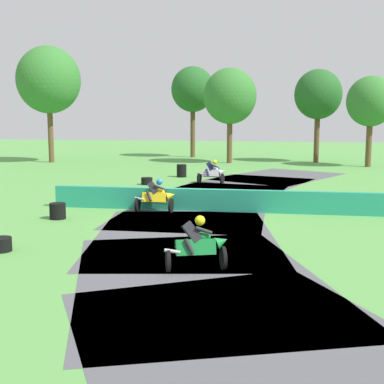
# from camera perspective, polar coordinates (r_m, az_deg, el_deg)

# --- Properties ---
(ground_plane) EXTENTS (120.00, 120.00, 0.00)m
(ground_plane) POSITION_cam_1_polar(r_m,az_deg,el_deg) (21.58, 0.36, -2.02)
(ground_plane) COLOR #569947
(track_asphalt) EXTENTS (11.28, 36.25, 0.01)m
(track_asphalt) POSITION_cam_1_polar(r_m,az_deg,el_deg) (21.40, 4.27, -2.12)
(track_asphalt) COLOR #515156
(track_asphalt) RESTS_ON ground
(safety_barrier) EXTENTS (22.96, 0.73, 0.90)m
(safety_barrier) POSITION_cam_1_polar(r_m,az_deg,el_deg) (21.34, 15.04, -1.19)
(safety_barrier) COLOR #239375
(safety_barrier) RESTS_ON ground
(motorcycle_lead_white) EXTENTS (1.72, 1.03, 1.43)m
(motorcycle_lead_white) POSITION_cam_1_polar(r_m,az_deg,el_deg) (30.31, 2.24, 2.16)
(motorcycle_lead_white) COLOR black
(motorcycle_lead_white) RESTS_ON ground
(motorcycle_chase_yellow) EXTENTS (1.69, 0.88, 1.42)m
(motorcycle_chase_yellow) POSITION_cam_1_polar(r_m,az_deg,el_deg) (21.26, -3.86, -0.46)
(motorcycle_chase_yellow) COLOR black
(motorcycle_chase_yellow) RESTS_ON ground
(motorcycle_trailing_green) EXTENTS (1.68, 1.17, 1.43)m
(motorcycle_trailing_green) POSITION_cam_1_polar(r_m,az_deg,el_deg) (13.26, 0.69, -5.70)
(motorcycle_trailing_green) COLOR black
(motorcycle_trailing_green) RESTS_ON ground
(tire_stack_near) EXTENTS (0.62, 0.62, 0.80)m
(tire_stack_near) POSITION_cam_1_polar(r_m,az_deg,el_deg) (33.38, -1.14, 2.32)
(tire_stack_near) COLOR black
(tire_stack_near) RESTS_ON ground
(tire_stack_mid_a) EXTENTS (0.64, 0.64, 0.40)m
(tire_stack_mid_a) POSITION_cam_1_polar(r_m,az_deg,el_deg) (29.80, -4.92, 1.19)
(tire_stack_mid_a) COLOR black
(tire_stack_mid_a) RESTS_ON ground
(tire_stack_mid_b) EXTENTS (0.69, 0.69, 0.60)m
(tire_stack_mid_b) POSITION_cam_1_polar(r_m,az_deg,el_deg) (24.55, -10.21, -0.19)
(tire_stack_mid_b) COLOR black
(tire_stack_mid_b) RESTS_ON ground
(tire_stack_far) EXTENTS (0.60, 0.60, 0.60)m
(tire_stack_far) POSITION_cam_1_polar(r_m,az_deg,el_deg) (20.41, -14.36, -2.01)
(tire_stack_far) COLOR black
(tire_stack_far) RESTS_ON ground
(tire_stack_extra_a) EXTENTS (0.61, 0.61, 0.40)m
(tire_stack_extra_a) POSITION_cam_1_polar(r_m,az_deg,el_deg) (16.07, -20.01, -5.36)
(tire_stack_extra_a) COLOR black
(tire_stack_extra_a) RESTS_ON ground
(tree_far_left) EXTENTS (5.22, 5.22, 9.52)m
(tree_far_left) POSITION_cam_1_polar(r_m,az_deg,el_deg) (45.62, -15.28, 11.61)
(tree_far_left) COLOR brown
(tree_far_left) RESTS_ON ground
(tree_far_right) EXTENTS (4.31, 4.31, 7.71)m
(tree_far_right) POSITION_cam_1_polar(r_m,az_deg,el_deg) (43.45, 4.14, 10.30)
(tree_far_right) COLOR brown
(tree_far_right) RESTS_ON ground
(tree_mid_rise) EXTENTS (3.60, 3.60, 6.83)m
(tree_mid_rise) POSITION_cam_1_polar(r_m,az_deg,el_deg) (42.25, 18.81, 9.24)
(tree_mid_rise) COLOR brown
(tree_mid_rise) RESTS_ON ground
(tree_behind_barrier) EXTENTS (3.99, 3.99, 8.39)m
(tree_behind_barrier) POSITION_cam_1_polar(r_m,az_deg,el_deg) (49.61, 0.08, 11.01)
(tree_behind_barrier) COLOR brown
(tree_behind_barrier) RESTS_ON ground
(tree_distant) EXTENTS (3.89, 3.89, 7.66)m
(tree_distant) POSITION_cam_1_polar(r_m,az_deg,el_deg) (45.23, 13.52, 10.21)
(tree_distant) COLOR brown
(tree_distant) RESTS_ON ground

